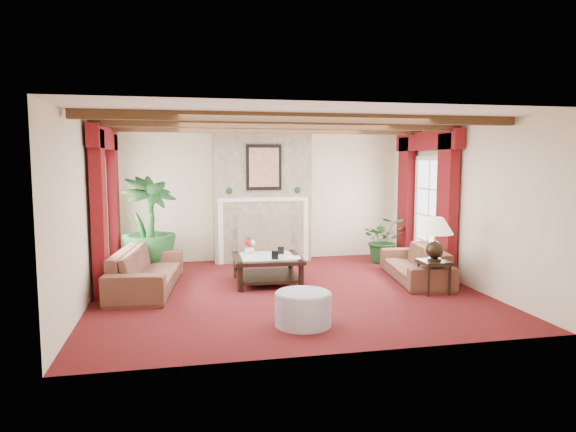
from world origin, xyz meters
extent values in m
plane|color=#400B0D|center=(0.00, 0.00, 0.00)|extent=(6.00, 6.00, 0.00)
plane|color=white|center=(0.00, 0.00, 2.70)|extent=(6.00, 6.00, 0.00)
cube|color=beige|center=(0.00, 2.75, 1.35)|extent=(6.00, 0.02, 2.70)
cube|color=beige|center=(-3.00, 0.00, 1.35)|extent=(0.02, 5.50, 2.70)
cube|color=beige|center=(3.00, 0.00, 1.35)|extent=(0.02, 5.50, 2.70)
imported|color=#3B1016|center=(-2.22, 0.56, 0.45)|extent=(2.44, 1.22, 0.89)
imported|color=#3B1016|center=(2.35, 0.28, 0.39)|extent=(2.16, 1.15, 0.78)
imported|color=black|center=(-2.24, 1.79, 0.50)|extent=(2.69, 2.74, 1.01)
imported|color=black|center=(2.41, 1.87, 0.37)|extent=(1.26, 1.31, 0.74)
cylinder|color=gray|center=(-0.15, -1.73, 0.21)|extent=(0.72, 0.72, 0.42)
imported|color=silver|center=(-0.50, 0.83, 0.55)|extent=(0.27, 0.27, 0.17)
imported|color=black|center=(0.06, 0.32, 0.61)|extent=(0.22, 0.09, 0.30)
camera|label=1|loc=(-1.65, -7.91, 2.10)|focal=32.00mm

